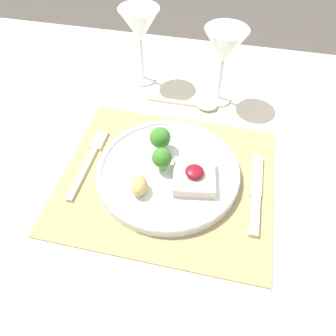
# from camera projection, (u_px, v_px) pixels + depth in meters

# --- Properties ---
(ground_plane) EXTENTS (8.00, 8.00, 0.00)m
(ground_plane) POSITION_uv_depth(u_px,v_px,m) (168.00, 308.00, 1.22)
(ground_plane) COLOR #4C4742
(dining_table) EXTENTS (1.41, 1.07, 0.78)m
(dining_table) POSITION_uv_depth(u_px,v_px,m) (167.00, 205.00, 0.70)
(dining_table) COLOR beige
(dining_table) RESTS_ON ground_plane
(placemat) EXTENTS (0.40, 0.35, 0.00)m
(placemat) POSITION_uv_depth(u_px,v_px,m) (167.00, 179.00, 0.63)
(placemat) COLOR #9E895B
(placemat) RESTS_ON dining_table
(dinner_plate) EXTENTS (0.27, 0.27, 0.07)m
(dinner_plate) POSITION_uv_depth(u_px,v_px,m) (169.00, 170.00, 0.62)
(dinner_plate) COLOR silver
(dinner_plate) RESTS_ON placemat
(fork) EXTENTS (0.02, 0.18, 0.01)m
(fork) POSITION_uv_depth(u_px,v_px,m) (90.00, 158.00, 0.66)
(fork) COLOR beige
(fork) RESTS_ON placemat
(knife) EXTENTS (0.02, 0.18, 0.01)m
(knife) POSITION_uv_depth(u_px,v_px,m) (256.00, 198.00, 0.59)
(knife) COLOR beige
(knife) RESTS_ON placemat
(spoon) EXTENTS (0.17, 0.04, 0.01)m
(spoon) POSITION_uv_depth(u_px,v_px,m) (198.00, 104.00, 0.77)
(spoon) COLOR beige
(spoon) RESTS_ON dining_table
(wine_glass_near) EXTENTS (0.09, 0.09, 0.17)m
(wine_glass_near) POSITION_uv_depth(u_px,v_px,m) (224.00, 49.00, 0.69)
(wine_glass_near) COLOR white
(wine_glass_near) RESTS_ON dining_table
(wine_glass_far) EXTENTS (0.09, 0.09, 0.18)m
(wine_glass_far) POSITION_uv_depth(u_px,v_px,m) (140.00, 28.00, 0.74)
(wine_glass_far) COLOR white
(wine_glass_far) RESTS_ON dining_table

